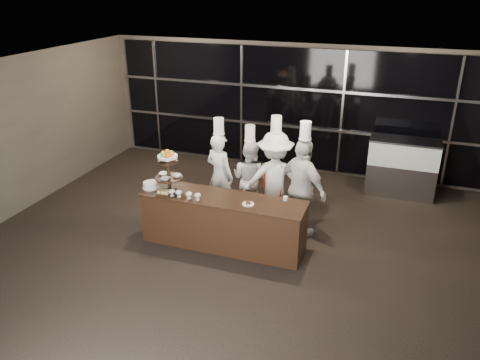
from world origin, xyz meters
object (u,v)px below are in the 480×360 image
(display_case, at_px, (402,165))
(chef_a, at_px, (220,174))
(display_stand, at_px, (168,167))
(chef_c, at_px, (275,179))
(chef_d, at_px, (302,188))
(buffet_counter, at_px, (223,221))
(chef_b, at_px, (250,177))
(layer_cake, at_px, (151,185))

(display_case, bearing_deg, chef_a, -146.49)
(display_stand, height_order, display_case, display_stand)
(chef_c, bearing_deg, display_stand, -145.44)
(chef_d, bearing_deg, buffet_counter, -145.50)
(buffet_counter, bearing_deg, chef_c, 61.56)
(display_case, relative_size, chef_b, 0.78)
(layer_cake, xyz_separation_m, display_case, (4.15, 3.28, -0.29))
(chef_c, height_order, chef_d, chef_d)
(chef_b, bearing_deg, display_stand, -129.28)
(buffet_counter, height_order, display_case, display_case)
(layer_cake, relative_size, display_case, 0.21)
(display_stand, distance_m, chef_c, 1.98)
(layer_cake, distance_m, display_case, 5.30)
(display_stand, distance_m, layer_cake, 0.50)
(chef_b, height_order, chef_c, chef_c)
(display_case, bearing_deg, layer_cake, -141.66)
(chef_a, relative_size, chef_d, 0.92)
(chef_c, xyz_separation_m, chef_d, (0.58, -0.29, 0.02))
(buffet_counter, bearing_deg, display_stand, -179.99)
(buffet_counter, xyz_separation_m, chef_b, (0.05, 1.28, 0.31))
(display_stand, height_order, chef_b, chef_b)
(display_stand, bearing_deg, chef_a, 63.78)
(chef_a, distance_m, chef_d, 1.68)
(chef_a, bearing_deg, layer_cake, -127.96)
(display_case, xyz_separation_m, chef_b, (-2.76, -1.95, 0.09))
(display_stand, height_order, chef_a, chef_a)
(display_case, xyz_separation_m, chef_d, (-1.63, -2.42, 0.24))
(display_stand, height_order, chef_d, chef_d)
(display_stand, relative_size, chef_c, 0.35)
(display_stand, bearing_deg, chef_d, 20.40)
(layer_cake, distance_m, chef_b, 1.94)
(layer_cake, height_order, chef_b, chef_b)
(layer_cake, bearing_deg, chef_c, 30.66)
(display_stand, height_order, chef_c, chef_c)
(buffet_counter, height_order, chef_c, chef_c)
(chef_a, xyz_separation_m, chef_c, (1.08, 0.04, 0.05))
(chef_b, bearing_deg, chef_c, -18.53)
(chef_b, bearing_deg, chef_d, -22.68)
(layer_cake, xyz_separation_m, chef_c, (1.94, 1.15, -0.06))
(display_stand, bearing_deg, layer_cake, -171.72)
(buffet_counter, height_order, chef_b, chef_b)
(display_stand, bearing_deg, buffet_counter, 0.01)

